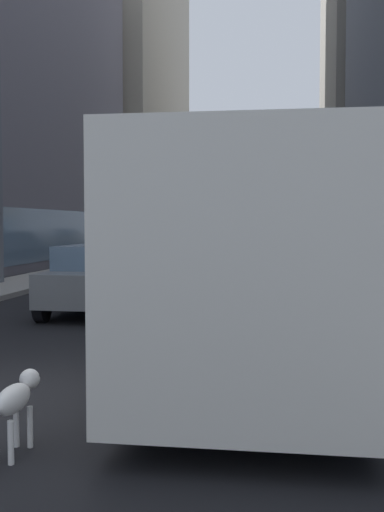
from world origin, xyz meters
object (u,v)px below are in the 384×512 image
transit_bus (261,245)px  car_white_van (259,238)px  car_black_suv (273,255)px  car_grey_wagon (100,278)px  car_silver_sedan (212,244)px  dalmatian_dog (16,399)px

transit_bus → car_white_van: (-1.60, 43.89, -0.96)m
car_white_van → car_black_suv: size_ratio=0.93×
transit_bus → car_grey_wagon: (-4.00, 3.58, -0.96)m
car_black_suv → car_grey_wagon: same height
transit_bus → car_silver_sedan: bearing=98.2°
car_black_suv → car_silver_sedan: 13.58m
car_silver_sedan → dalmatian_dog: size_ratio=4.73×
dalmatian_dog → car_white_van: bearing=89.4°
dalmatian_dog → car_silver_sedan: bearing=93.3°
transit_bus → car_silver_sedan: transit_bus is taller
transit_bus → car_black_suv: bearing=90.0°
car_black_suv → dalmatian_dog: size_ratio=4.60×
car_black_suv → dalmatian_dog: car_black_suv is taller
transit_bus → car_white_van: transit_bus is taller
car_grey_wagon → dalmatian_dog: car_grey_wagon is taller
car_grey_wagon → dalmatian_dog: size_ratio=4.53×
car_white_van → car_silver_sedan: size_ratio=0.91×
car_silver_sedan → car_grey_wagon: size_ratio=1.04×
car_black_suv → dalmatian_dog: (-2.10, -20.25, -0.31)m
car_white_van → dalmatian_dog: size_ratio=4.28×
transit_bus → car_silver_sedan: 28.20m
dalmatian_dog → car_grey_wagon: bearing=102.1°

